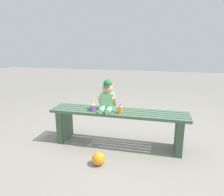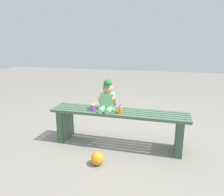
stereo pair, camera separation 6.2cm
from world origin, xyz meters
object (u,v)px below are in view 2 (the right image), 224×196
object	(u,v)px
park_bench	(118,122)
sippy_cup_right	(120,109)
child_figure	(107,97)
sippy_cup_left	(93,107)
toy_ball	(98,158)

from	to	relation	value
park_bench	sippy_cup_right	size ratio (longest dim) A/B	14.38
sippy_cup_right	child_figure	bearing A→B (deg)	156.20
child_figure	sippy_cup_left	xyz separation A→B (m)	(-0.17, -0.08, -0.12)
sippy_cup_left	toy_ball	xyz separation A→B (m)	(0.20, -0.44, -0.46)
child_figure	toy_ball	bearing A→B (deg)	-86.28
park_bench	child_figure	size ratio (longest dim) A/B	4.40
park_bench	sippy_cup_left	bearing A→B (deg)	-164.31
sippy_cup_left	sippy_cup_right	bearing A→B (deg)	0.00
child_figure	toy_ball	world-z (taller)	child_figure
park_bench	sippy_cup_left	world-z (taller)	sippy_cup_left
toy_ball	sippy_cup_left	bearing A→B (deg)	114.76
sippy_cup_right	toy_ball	bearing A→B (deg)	-109.56
sippy_cup_left	sippy_cup_right	xyz separation A→B (m)	(0.36, 0.00, 0.00)
park_bench	sippy_cup_right	world-z (taller)	sippy_cup_right
child_figure	sippy_cup_right	xyz separation A→B (m)	(0.19, -0.08, -0.12)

